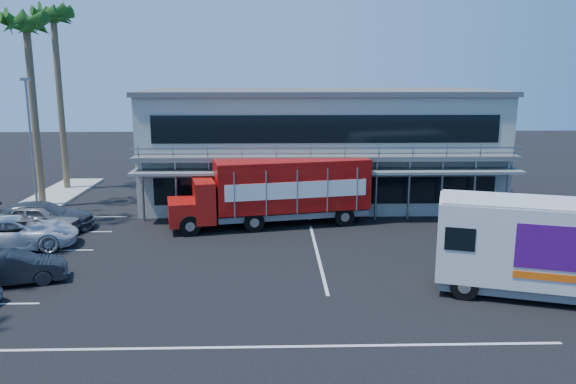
{
  "coord_description": "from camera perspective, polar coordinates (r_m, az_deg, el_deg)",
  "views": [
    {
      "loc": [
        -0.09,
        -22.07,
        8.35
      ],
      "look_at": [
        0.7,
        6.38,
        2.3
      ],
      "focal_mm": 35.0,
      "sensor_mm": 36.0,
      "label": 1
    }
  ],
  "objects": [
    {
      "name": "red_truck",
      "position": [
        31.07,
        -1.01,
        0.27
      ],
      "size": [
        11.27,
        4.7,
        3.7
      ],
      "rotation": [
        0.0,
        0.0,
        0.2
      ],
      "color": "#AB120D",
      "rests_on": "ground"
    },
    {
      "name": "palm_f",
      "position": [
        43.37,
        -22.68,
        15.24
      ],
      "size": [
        2.8,
        2.8,
        13.25
      ],
      "color": "brown",
      "rests_on": "ground"
    },
    {
      "name": "parked_car_e",
      "position": [
        32.68,
        -23.88,
        -2.45
      ],
      "size": [
        4.63,
        2.08,
        1.55
      ],
      "primitive_type": "imported",
      "rotation": [
        0.0,
        0.0,
        1.51
      ],
      "color": "slate",
      "rests_on": "ground"
    },
    {
      "name": "building",
      "position": [
        37.43,
        3.16,
        4.78
      ],
      "size": [
        22.4,
        12.0,
        7.3
      ],
      "color": "gray",
      "rests_on": "ground"
    },
    {
      "name": "palm_e",
      "position": [
        38.06,
        -24.99,
        14.27
      ],
      "size": [
        2.8,
        2.8,
        12.25
      ],
      "color": "brown",
      "rests_on": "ground"
    },
    {
      "name": "parked_car_c",
      "position": [
        30.2,
        -25.86,
        -3.74
      ],
      "size": [
        6.07,
        3.73,
        1.57
      ],
      "primitive_type": "imported",
      "rotation": [
        0.0,
        0.0,
        1.78
      ],
      "color": "silver",
      "rests_on": "ground"
    },
    {
      "name": "ground",
      "position": [
        23.6,
        -1.29,
        -8.72
      ],
      "size": [
        120.0,
        120.0,
        0.0
      ],
      "primitive_type": "plane",
      "color": "black",
      "rests_on": "ground"
    },
    {
      "name": "parked_car_d",
      "position": [
        33.04,
        -23.63,
        -2.29
      ],
      "size": [
        5.57,
        2.91,
        1.54
      ],
      "primitive_type": "imported",
      "rotation": [
        0.0,
        0.0,
        1.72
      ],
      "color": "#2E353D",
      "rests_on": "ground"
    },
    {
      "name": "light_pole_far",
      "position": [
        36.16,
        -24.65,
        4.8
      ],
      "size": [
        0.5,
        0.25,
        8.09
      ],
      "color": "gray",
      "rests_on": "ground"
    },
    {
      "name": "parked_car_b",
      "position": [
        25.31,
        -26.19,
        -6.94
      ],
      "size": [
        4.31,
        2.57,
        1.34
      ],
      "primitive_type": "imported",
      "rotation": [
        0.0,
        0.0,
        1.87
      ],
      "color": "black",
      "rests_on": "ground"
    },
    {
      "name": "white_van",
      "position": [
        23.19,
        24.36,
        -5.08
      ],
      "size": [
        8.01,
        4.8,
        3.7
      ],
      "rotation": [
        0.0,
        0.0,
        -0.31
      ],
      "color": "silver",
      "rests_on": "ground"
    }
  ]
}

